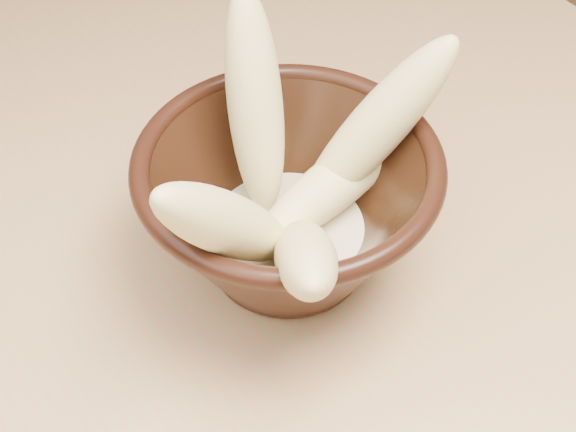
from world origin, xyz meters
name	(u,v)px	position (x,y,z in m)	size (l,w,h in m)	color
table	(52,367)	(0.00, 0.00, 0.67)	(1.20, 0.80, 0.75)	tan
bowl	(288,206)	(0.17, -0.07, 0.81)	(0.20, 0.20, 0.11)	black
milk_puddle	(288,233)	(0.17, -0.07, 0.79)	(0.11, 0.11, 0.02)	beige
banana_upright	(255,105)	(0.18, -0.02, 0.86)	(0.04, 0.04, 0.16)	#F7E392
banana_left	(230,225)	(0.11, -0.10, 0.86)	(0.04, 0.04, 0.17)	#F7E392
banana_right	(375,129)	(0.23, -0.08, 0.85)	(0.04, 0.04, 0.16)	#F7E392
banana_across	(341,178)	(0.21, -0.07, 0.82)	(0.04, 0.04, 0.16)	#F7E392
banana_front	(305,257)	(0.14, -0.13, 0.84)	(0.04, 0.04, 0.15)	#F7E392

